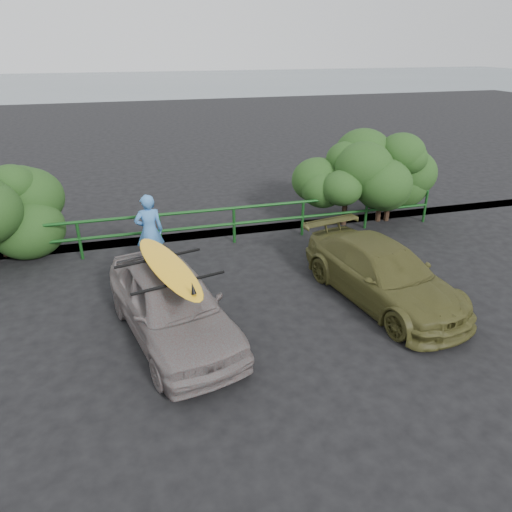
{
  "coord_description": "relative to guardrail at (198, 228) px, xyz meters",
  "views": [
    {
      "loc": [
        -1.54,
        -6.37,
        5.06
      ],
      "look_at": [
        0.75,
        1.87,
        1.03
      ],
      "focal_mm": 32.0,
      "sensor_mm": 36.0,
      "label": 1
    }
  ],
  "objects": [
    {
      "name": "man",
      "position": [
        -1.29,
        -0.87,
        0.4
      ],
      "size": [
        0.7,
        0.49,
        1.84
      ],
      "primitive_type": "imported",
      "rotation": [
        0.0,
        0.0,
        3.21
      ],
      "color": "#407CC1",
      "rests_on": "ground"
    },
    {
      "name": "surfboard",
      "position": [
        -1.11,
        -4.01,
        0.95
      ],
      "size": [
        1.26,
        2.92,
        0.08
      ],
      "primitive_type": "ellipsoid",
      "rotation": [
        0.0,
        0.0,
        0.24
      ],
      "color": "yellow",
      "rests_on": "roof_rack"
    },
    {
      "name": "guardrail",
      "position": [
        0.0,
        0.0,
        0.0
      ],
      "size": [
        14.0,
        0.08,
        1.04
      ],
      "primitive_type": null,
      "color": "#134316",
      "rests_on": "ground"
    },
    {
      "name": "sedan",
      "position": [
        -1.11,
        -4.01,
        0.16
      ],
      "size": [
        2.53,
        4.29,
        1.37
      ],
      "primitive_type": "imported",
      "rotation": [
        0.0,
        0.0,
        0.24
      ],
      "color": "slate",
      "rests_on": "ground"
    },
    {
      "name": "ocean",
      "position": [
        0.0,
        55.0,
        -0.52
      ],
      "size": [
        200.0,
        200.0,
        0.0
      ],
      "primitive_type": "plane",
      "color": "slate",
      "rests_on": "ground"
    },
    {
      "name": "olive_vehicle",
      "position": [
        3.35,
        -3.83,
        0.09
      ],
      "size": [
        2.46,
        4.44,
        1.22
      ],
      "primitive_type": "imported",
      "rotation": [
        0.0,
        0.0,
        0.19
      ],
      "color": "#48461F",
      "rests_on": "ground"
    },
    {
      "name": "roof_rack",
      "position": [
        -1.11,
        -4.01,
        0.88
      ],
      "size": [
        1.87,
        1.51,
        0.05
      ],
      "primitive_type": null,
      "rotation": [
        0.0,
        0.0,
        0.24
      ],
      "color": "black",
      "rests_on": "sedan"
    },
    {
      "name": "shrub_right",
      "position": [
        5.0,
        0.5,
        0.72
      ],
      "size": [
        3.2,
        2.4,
        2.48
      ],
      "primitive_type": null,
      "color": "#234519",
      "rests_on": "ground"
    },
    {
      "name": "ground",
      "position": [
        0.0,
        -5.0,
        -0.52
      ],
      "size": [
        80.0,
        80.0,
        0.0
      ],
      "primitive_type": "plane",
      "color": "black"
    }
  ]
}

